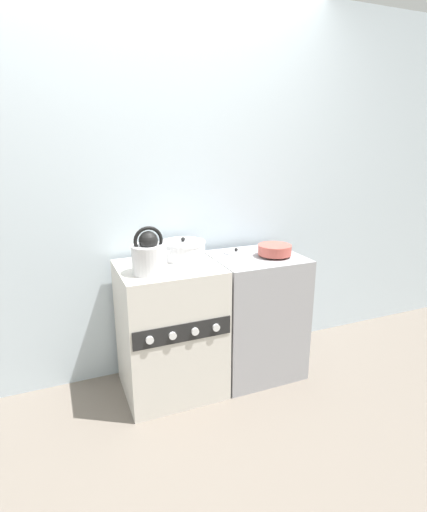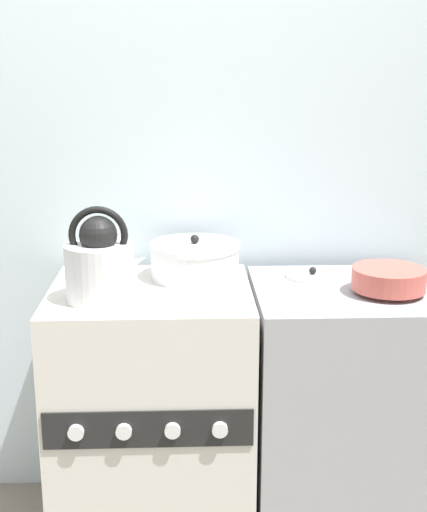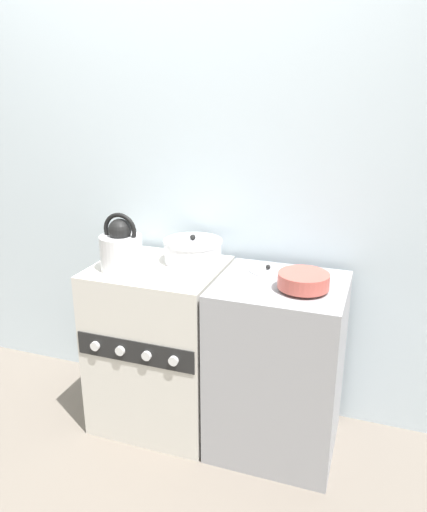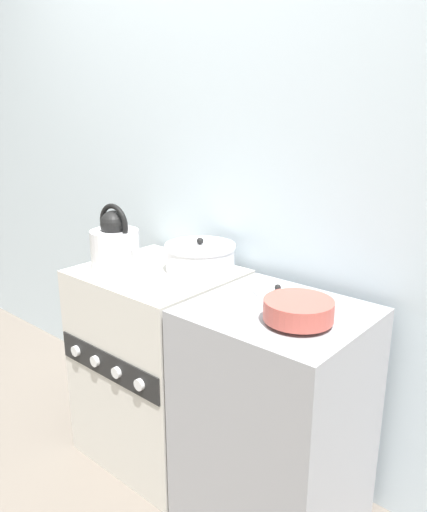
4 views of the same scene
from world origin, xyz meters
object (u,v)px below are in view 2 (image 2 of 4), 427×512
object	(u,v)px
cooking_pot	(195,260)
kettle	(100,264)
enamel_bowl	(389,279)
stove	(153,416)
loose_pot_lid	(313,275)

from	to	relation	value
cooking_pot	kettle	bearing A→B (deg)	-141.84
enamel_bowl	stove	bearing A→B (deg)	175.33
enamel_bowl	loose_pot_lid	world-z (taller)	enamel_bowl
kettle	cooking_pot	world-z (taller)	kettle
cooking_pot	enamel_bowl	world-z (taller)	cooking_pot
stove	enamel_bowl	distance (m)	0.84
stove	enamel_bowl	xyz separation A→B (m)	(0.71, -0.06, 0.46)
stove	kettle	size ratio (longest dim) A/B	3.08
loose_pot_lid	cooking_pot	bearing A→B (deg)	-179.89
kettle	loose_pot_lid	bearing A→B (deg)	18.28
stove	loose_pot_lid	size ratio (longest dim) A/B	4.86
cooking_pot	enamel_bowl	bearing A→B (deg)	-17.14
cooking_pot	loose_pot_lid	bearing A→B (deg)	0.11
loose_pot_lid	stove	bearing A→B (deg)	-166.95
kettle	enamel_bowl	bearing A→B (deg)	2.54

